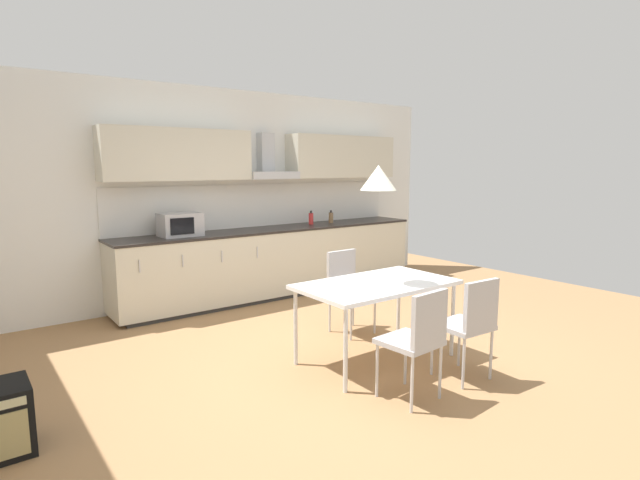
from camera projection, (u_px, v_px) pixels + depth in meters
The scene contains 13 objects.
ground_plane at pixel (343, 360), 4.62m from camera, with size 9.32×8.16×0.02m, color #9E754C.
wall_back at pixel (211, 195), 6.61m from camera, with size 7.45×0.10×2.78m, color white.
kitchen_counter at pixel (276, 261), 6.90m from camera, with size 4.43×0.68×0.93m.
backsplash_tile at pixel (264, 205), 7.03m from camera, with size 4.41×0.02×0.59m, color silver.
upper_wall_cabinets at pixel (269, 156), 6.81m from camera, with size 4.41×0.40×0.62m.
microwave at pixel (180, 225), 6.01m from camera, with size 0.48×0.35×0.28m.
bottle_brown at pixel (331, 217), 7.42m from camera, with size 0.07×0.07×0.19m.
bottle_red at pixel (311, 219), 7.23m from camera, with size 0.07×0.07×0.20m.
dining_table at pixel (377, 288), 4.51m from camera, with size 1.42×0.82×0.73m.
chair_far_right at pixel (347, 283), 5.34m from camera, with size 0.41×0.41×0.87m.
chair_near_left at pixel (418, 334), 3.72m from camera, with size 0.43×0.43×0.87m.
chair_near_right at pixel (471, 319), 4.09m from camera, with size 0.42×0.42×0.87m.
pendant_lamp at pixel (378, 178), 4.36m from camera, with size 0.32×0.32×0.22m, color silver.
Camera 1 is at (-2.81, -3.40, 1.77)m, focal length 28.00 mm.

